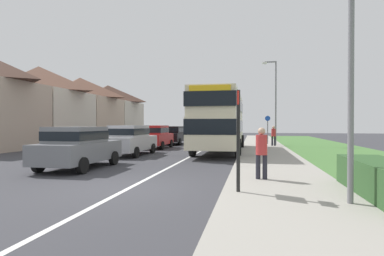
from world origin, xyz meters
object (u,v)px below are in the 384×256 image
object	(u,v)px
double_decker_bus	(220,119)
pedestrian_at_stop	(262,151)
cycle_route_sign	(268,129)
pedestrian_walking_away	(274,135)
street_lamp_mid	(274,97)
parked_car_grey	(78,146)
parked_car_red	(156,136)
parked_car_black	(174,134)
bus_stop_sign	(238,133)
parked_car_silver	(130,139)

from	to	relation	value
double_decker_bus	pedestrian_at_stop	bearing A→B (deg)	-77.30
cycle_route_sign	pedestrian_walking_away	bearing A→B (deg)	-81.52
double_decker_bus	pedestrian_at_stop	distance (m)	10.34
double_decker_bus	pedestrian_walking_away	bearing A→B (deg)	55.20
street_lamp_mid	parked_car_grey	bearing A→B (deg)	-119.93
parked_car_red	parked_car_black	size ratio (longest dim) A/B	0.87
bus_stop_sign	street_lamp_mid	bearing A→B (deg)	83.42
pedestrian_at_stop	bus_stop_sign	size ratio (longest dim) A/B	0.64
pedestrian_at_stop	parked_car_red	bearing A→B (deg)	120.51
parked_car_grey	pedestrian_walking_away	world-z (taller)	parked_car_grey
parked_car_black	pedestrian_walking_away	world-z (taller)	pedestrian_walking_away
parked_car_red	pedestrian_at_stop	size ratio (longest dim) A/B	2.35
cycle_route_sign	street_lamp_mid	distance (m)	2.79
pedestrian_at_stop	bus_stop_sign	xyz separation A→B (m)	(-0.61, -1.89, 0.56)
pedestrian_walking_away	parked_car_red	bearing A→B (deg)	-161.80
pedestrian_at_stop	cycle_route_sign	xyz separation A→B (m)	(1.04, 17.53, 0.45)
parked_car_black	cycle_route_sign	distance (m)	8.24
parked_car_black	cycle_route_sign	xyz separation A→B (m)	(8.22, 0.23, 0.53)
double_decker_bus	pedestrian_walking_away	xyz separation A→B (m)	(3.63, 5.23, -1.17)
street_lamp_mid	parked_car_red	bearing A→B (deg)	-154.19
parked_car_silver	street_lamp_mid	world-z (taller)	street_lamp_mid
double_decker_bus	parked_car_grey	xyz separation A→B (m)	(-4.83, -8.32, -1.22)
parked_car_red	bus_stop_sign	size ratio (longest dim) A/B	1.51
parked_car_silver	cycle_route_sign	size ratio (longest dim) A/B	1.78
parked_car_silver	parked_car_red	xyz separation A→B (m)	(-0.16, 5.23, -0.01)
pedestrian_at_stop	street_lamp_mid	bearing A→B (deg)	84.76
cycle_route_sign	street_lamp_mid	xyz separation A→B (m)	(0.49, -0.86, 2.61)
double_decker_bus	pedestrian_walking_away	world-z (taller)	double_decker_bus
pedestrian_at_stop	parked_car_silver	bearing A→B (deg)	134.89
double_decker_bus	bus_stop_sign	distance (m)	12.04
parked_car_silver	double_decker_bus	bearing A→B (deg)	30.30
parked_car_black	pedestrian_at_stop	bearing A→B (deg)	-67.45
parked_car_grey	cycle_route_sign	world-z (taller)	cycle_route_sign
parked_car_silver	street_lamp_mid	bearing A→B (deg)	47.61
pedestrian_at_stop	parked_car_black	bearing A→B (deg)	112.55
parked_car_red	pedestrian_walking_away	world-z (taller)	parked_car_red
parked_car_silver	street_lamp_mid	size ratio (longest dim) A/B	0.64
double_decker_bus	cycle_route_sign	world-z (taller)	double_decker_bus
pedestrian_at_stop	double_decker_bus	bearing A→B (deg)	102.70
parked_car_silver	pedestrian_walking_away	bearing A→B (deg)	43.50
parked_car_red	cycle_route_sign	xyz separation A→B (m)	(8.34, 5.13, 0.50)
parked_car_black	pedestrian_walking_away	bearing A→B (deg)	-13.45
cycle_route_sign	street_lamp_mid	world-z (taller)	street_lamp_mid
pedestrian_at_stop	cycle_route_sign	size ratio (longest dim) A/B	0.66
parked_car_red	bus_stop_sign	distance (m)	15.79
parked_car_black	parked_car_silver	bearing A→B (deg)	-89.76
parked_car_grey	pedestrian_walking_away	xyz separation A→B (m)	(8.46, 13.55, 0.06)
parked_car_grey	parked_car_silver	size ratio (longest dim) A/B	0.91
pedestrian_at_stop	street_lamp_mid	xyz separation A→B (m)	(1.53, 16.67, 3.06)
parked_car_silver	parked_car_red	size ratio (longest dim) A/B	1.14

